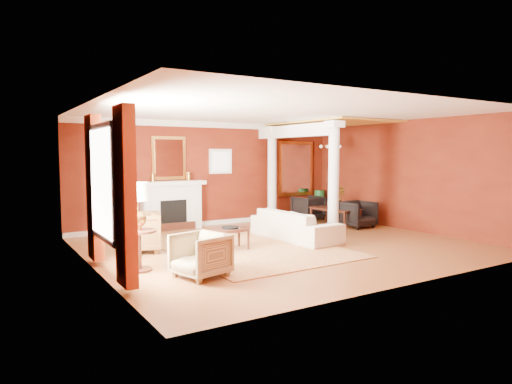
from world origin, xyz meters
TOP-DOWN VIEW (x-y plane):
  - ground at (0.00, 0.00)m, footprint 8.00×8.00m
  - room_shell at (0.00, 0.00)m, footprint 8.04×7.04m
  - fireplace at (-1.30, 3.32)m, footprint 1.85×0.42m
  - overmantel_mirror at (-1.30, 3.45)m, footprint 0.95×0.07m
  - flank_window_left at (-2.85, 3.46)m, footprint 0.70×0.07m
  - flank_window_right at (0.25, 3.46)m, footprint 0.70×0.07m
  - left_window at (-3.89, -0.60)m, footprint 0.21×2.55m
  - column_front at (1.70, 0.30)m, footprint 0.36×0.36m
  - column_back at (1.70, 3.00)m, footprint 0.36×0.36m
  - header_beam at (1.70, 1.90)m, footprint 0.30×3.20m
  - amber_ceiling at (2.85, 1.75)m, footprint 2.30×3.40m
  - dining_mirror at (2.90, 3.45)m, footprint 1.30×0.07m
  - chandelier at (2.90, 1.80)m, footprint 0.60×0.62m
  - crown_trim at (0.00, 3.46)m, footprint 8.00×0.08m
  - base_trim at (0.00, 3.46)m, footprint 8.00×0.08m
  - rug at (-0.77, 0.19)m, footprint 3.36×4.41m
  - sofa at (0.63, 0.41)m, footprint 0.82×2.40m
  - armchair_leopard at (-2.91, 1.04)m, footprint 1.04×1.08m
  - armchair_stripe at (-2.63, -1.41)m, footprint 0.90×0.93m
  - coffee_table at (-1.22, 0.17)m, footprint 0.91×0.91m
  - coffee_book at (-1.24, 0.16)m, footprint 0.18×0.03m
  - side_table at (-3.37, -0.50)m, footprint 0.61×0.61m
  - dining_table at (2.90, 1.55)m, footprint 0.64×1.45m
  - dining_chair_near at (3.16, 0.95)m, footprint 0.80×0.76m
  - dining_chair_far at (2.94, 2.85)m, footprint 0.84×0.80m
  - green_urn at (3.50, 3.00)m, footprint 0.37×0.37m
  - potted_plant at (2.94, 1.61)m, footprint 0.60×0.65m

SIDE VIEW (x-z plane):
  - ground at x=0.00m, z-range 0.00..0.00m
  - rug at x=-0.77m, z-range 0.00..0.02m
  - base_trim at x=0.00m, z-range 0.00..0.12m
  - green_urn at x=3.50m, z-range -0.10..0.79m
  - dining_table at x=2.90m, z-range 0.00..0.78m
  - armchair_stripe at x=-2.63m, z-range 0.00..0.79m
  - dining_chair_far at x=2.94m, z-range 0.00..0.80m
  - dining_chair_near at x=3.16m, z-range 0.00..0.80m
  - coffee_table at x=-1.22m, z-range 0.18..0.65m
  - armchair_leopard at x=-2.91m, z-range 0.00..0.90m
  - sofa at x=0.63m, z-range 0.00..0.93m
  - coffee_book at x=-1.24m, z-range 0.46..0.70m
  - fireplace at x=-1.30m, z-range 0.00..1.29m
  - potted_plant at x=2.94m, z-range 0.78..1.23m
  - side_table at x=-3.37m, z-range 0.27..1.79m
  - left_window at x=-3.89m, z-range 0.12..2.72m
  - column_front at x=1.70m, z-range 0.03..2.83m
  - column_back at x=1.70m, z-range 0.03..2.83m
  - dining_mirror at x=2.90m, z-range 0.70..2.40m
  - flank_window_left at x=-2.85m, z-range 1.45..2.15m
  - flank_window_right at x=0.25m, z-range 1.45..2.15m
  - overmantel_mirror at x=-1.30m, z-range 1.33..2.47m
  - room_shell at x=0.00m, z-range 0.56..3.48m
  - chandelier at x=2.90m, z-range 1.87..2.62m
  - header_beam at x=1.70m, z-range 2.46..2.78m
  - crown_trim at x=0.00m, z-range 2.74..2.90m
  - amber_ceiling at x=2.85m, z-range 2.85..2.89m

